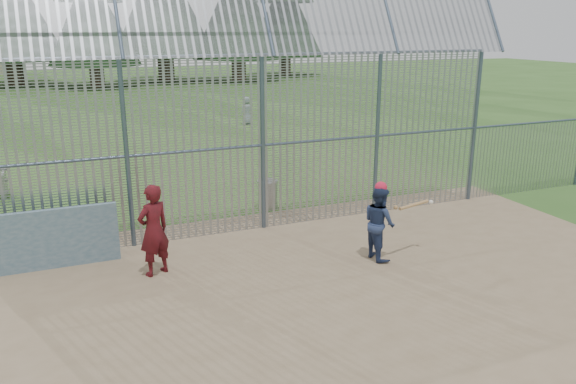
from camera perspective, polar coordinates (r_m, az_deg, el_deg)
name	(u,v)px	position (r m, az deg, el deg)	size (l,w,h in m)	color
ground	(330,289)	(10.37, 4.29, -9.83)	(120.00, 120.00, 0.00)	#2D511E
dirt_infield	(343,301)	(9.97, 5.60, -10.94)	(14.00, 10.00, 0.02)	#756047
dugout_wall	(52,239)	(11.86, -22.86, -4.42)	(2.50, 0.12, 1.20)	#38566B
batter	(379,223)	(11.50, 9.26, -3.09)	(0.74, 0.57, 1.52)	navy
onlooker	(154,230)	(10.86, -13.49, -3.79)	(0.65, 0.43, 1.78)	maroon
bg_kid_standing	(246,111)	(27.57, -4.24, 8.24)	(0.66, 0.43, 1.34)	slate
batting_gear	(390,192)	(11.37, 10.30, -0.02)	(1.34, 0.42, 0.59)	red
trash_can	(268,194)	(14.67, -2.09, -0.21)	(0.56, 0.56, 0.82)	gray
backstop_fence	(336,125)	(13.37, 4.87, 6.82)	(20.09, 0.81, 5.30)	#47566B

